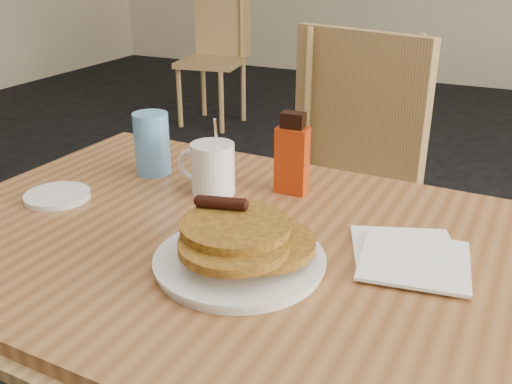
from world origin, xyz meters
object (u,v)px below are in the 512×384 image
chair_wall_extra (217,45)px  chair_main_far (344,175)px  syrup_bottle (292,156)px  pancake_plate (240,250)px  blue_tumbler (152,143)px  main_table (244,258)px  coffee_mug (212,168)px

chair_wall_extra → chair_main_far: bearing=-62.7°
chair_wall_extra → syrup_bottle: size_ratio=5.44×
chair_main_far → syrup_bottle: bearing=-68.3°
chair_main_far → pancake_plate: chair_main_far is taller
blue_tumbler → chair_main_far: bearing=59.6°
main_table → blue_tumbler: bearing=148.7°
syrup_bottle → blue_tumbler: bearing=-177.2°
main_table → coffee_mug: coffee_mug is taller
chair_wall_extra → main_table: bearing=-69.7°
main_table → syrup_bottle: syrup_bottle is taller
chair_main_far → coffee_mug: 0.61m
chair_main_far → main_table: bearing=-69.0°
main_table → chair_main_far: size_ratio=1.27×
main_table → syrup_bottle: bearing=90.8°
chair_main_far → pancake_plate: size_ratio=3.59×
main_table → blue_tumbler: size_ratio=9.10×
chair_main_far → blue_tumbler: size_ratio=7.18×
main_table → coffee_mug: bearing=134.2°
coffee_mug → syrup_bottle: 0.17m
coffee_mug → chair_wall_extra: bearing=130.2°
chair_main_far → coffee_mug: chair_main_far is taller
main_table → pancake_plate: (0.04, -0.09, 0.07)m
main_table → chair_wall_extra: bearing=119.9°
coffee_mug → blue_tumbler: bearing=177.1°
main_table → coffee_mug: 0.24m
main_table → pancake_plate: size_ratio=4.55×
pancake_plate → syrup_bottle: bearing=97.1°
main_table → chair_main_far: bearing=92.4°
chair_main_far → chair_wall_extra: 2.73m
pancake_plate → chair_wall_extra: bearing=119.7°
pancake_plate → coffee_mug: (-0.19, 0.25, 0.03)m
main_table → chair_wall_extra: chair_wall_extra is taller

